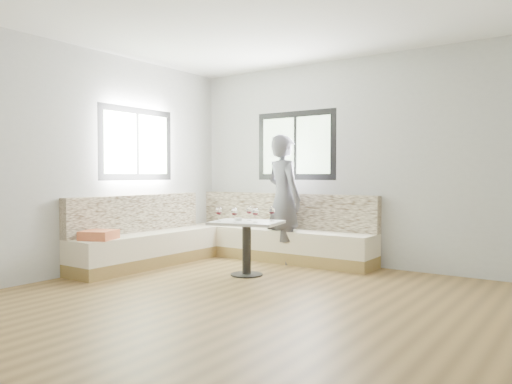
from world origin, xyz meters
TOP-DOWN VIEW (x-y plane):
  - room at (-0.08, 0.08)m, footprint 5.01×5.01m
  - banquette at (-1.59, 1.62)m, footprint 2.90×2.80m
  - table at (-0.76, 1.09)m, footprint 0.94×0.81m
  - person at (-0.86, 2.11)m, footprint 0.77×0.66m
  - olive_ramekin at (-0.88, 1.08)m, footprint 0.09×0.09m
  - wine_glass_a at (-1.02, 0.88)m, footprint 0.08×0.08m
  - wine_glass_b at (-0.78, 0.88)m, footprint 0.08×0.08m
  - wine_glass_c at (-0.59, 1.03)m, footprint 0.08×0.08m
  - wine_glass_d at (-0.79, 1.19)m, footprint 0.08×0.08m
  - wine_glass_e at (-0.52, 1.28)m, footprint 0.08×0.08m

SIDE VIEW (x-z plane):
  - banquette at x=-1.59m, z-range -0.14..0.81m
  - table at x=-0.76m, z-range 0.16..0.83m
  - olive_ramekin at x=-0.88m, z-range 0.66..0.70m
  - wine_glass_a at x=-1.02m, z-range 0.70..0.87m
  - wine_glass_b at x=-0.78m, z-range 0.70..0.87m
  - wine_glass_c at x=-0.59m, z-range 0.70..0.87m
  - wine_glass_d at x=-0.79m, z-range 0.70..0.87m
  - wine_glass_e at x=-0.52m, z-range 0.70..0.87m
  - person at x=-0.86m, z-range 0.00..1.78m
  - room at x=-0.08m, z-range 0.01..2.82m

